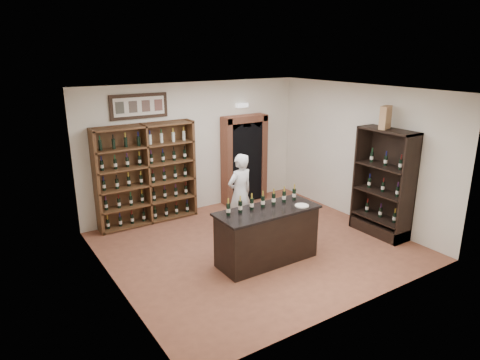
{
  "coord_description": "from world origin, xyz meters",
  "views": [
    {
      "loc": [
        -4.43,
        -6.22,
        3.69
      ],
      "look_at": [
        -0.19,
        0.3,
        1.31
      ],
      "focal_mm": 32.0,
      "sensor_mm": 36.0,
      "label": 1
    }
  ],
  "objects_px": {
    "tasting_counter": "(267,236)",
    "side_cabinet": "(383,199)",
    "counter_bottle_0": "(228,209)",
    "wine_shelf": "(146,174)",
    "wine_crate": "(385,117)",
    "shopkeeper": "(240,193)"
  },
  "relations": [
    {
      "from": "tasting_counter",
      "to": "counter_bottle_0",
      "type": "distance_m",
      "value": 0.96
    },
    {
      "from": "side_cabinet",
      "to": "wine_crate",
      "type": "relative_size",
      "value": 4.91
    },
    {
      "from": "wine_shelf",
      "to": "wine_crate",
      "type": "height_order",
      "value": "wine_crate"
    },
    {
      "from": "wine_shelf",
      "to": "counter_bottle_0",
      "type": "xyz_separation_m",
      "value": [
        0.38,
        -2.79,
        0.01
      ]
    },
    {
      "from": "wine_crate",
      "to": "counter_bottle_0",
      "type": "bearing_deg",
      "value": 155.77
    },
    {
      "from": "side_cabinet",
      "to": "shopkeeper",
      "type": "bearing_deg",
      "value": 144.97
    },
    {
      "from": "counter_bottle_0",
      "to": "side_cabinet",
      "type": "height_order",
      "value": "side_cabinet"
    },
    {
      "from": "wine_shelf",
      "to": "tasting_counter",
      "type": "xyz_separation_m",
      "value": [
        1.1,
        -2.93,
        -0.61
      ]
    },
    {
      "from": "wine_shelf",
      "to": "tasting_counter",
      "type": "relative_size",
      "value": 1.17
    },
    {
      "from": "shopkeeper",
      "to": "counter_bottle_0",
      "type": "bearing_deg",
      "value": 42.09
    },
    {
      "from": "counter_bottle_0",
      "to": "wine_shelf",
      "type": "bearing_deg",
      "value": 97.75
    },
    {
      "from": "counter_bottle_0",
      "to": "wine_crate",
      "type": "distance_m",
      "value": 3.64
    },
    {
      "from": "tasting_counter",
      "to": "shopkeeper",
      "type": "bearing_deg",
      "value": 76.81
    },
    {
      "from": "tasting_counter",
      "to": "shopkeeper",
      "type": "distance_m",
      "value": 1.46
    },
    {
      "from": "tasting_counter",
      "to": "side_cabinet",
      "type": "xyz_separation_m",
      "value": [
        2.72,
        -0.3,
        0.26
      ]
    },
    {
      "from": "side_cabinet",
      "to": "shopkeeper",
      "type": "xyz_separation_m",
      "value": [
        -2.4,
        1.68,
        0.09
      ]
    },
    {
      "from": "wine_shelf",
      "to": "shopkeeper",
      "type": "distance_m",
      "value": 2.12
    },
    {
      "from": "counter_bottle_0",
      "to": "wine_crate",
      "type": "height_order",
      "value": "wine_crate"
    },
    {
      "from": "side_cabinet",
      "to": "tasting_counter",
      "type": "bearing_deg",
      "value": 173.72
    },
    {
      "from": "wine_shelf",
      "to": "wine_crate",
      "type": "distance_m",
      "value": 5.08
    },
    {
      "from": "tasting_counter",
      "to": "side_cabinet",
      "type": "distance_m",
      "value": 2.75
    },
    {
      "from": "side_cabinet",
      "to": "shopkeeper",
      "type": "relative_size",
      "value": 1.31
    }
  ]
}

